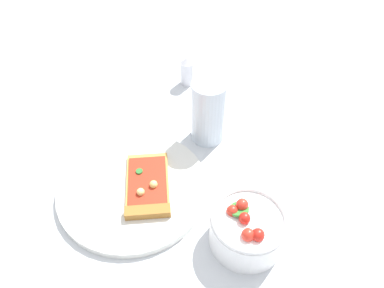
{
  "coord_description": "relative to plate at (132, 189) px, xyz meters",
  "views": [
    {
      "loc": [
        -0.17,
        0.38,
        0.57
      ],
      "look_at": [
        -0.07,
        -0.11,
        0.03
      ],
      "focal_mm": 35.27,
      "sensor_mm": 36.0,
      "label": 1
    }
  ],
  "objects": [
    {
      "name": "pepper_shaker",
      "position": [
        -0.03,
        -0.34,
        0.03
      ],
      "size": [
        0.03,
        0.03,
        0.07
      ],
      "color": "silver",
      "rests_on": "ground_plane"
    },
    {
      "name": "soda_glass",
      "position": [
        -0.11,
        -0.17,
        0.06
      ],
      "size": [
        0.07,
        0.07,
        0.14
      ],
      "color": "silver",
      "rests_on": "ground_plane"
    },
    {
      "name": "salad_bowl",
      "position": [
        -0.22,
        0.06,
        0.03
      ],
      "size": [
        0.12,
        0.12,
        0.08
      ],
      "color": "white",
      "rests_on": "ground_plane"
    },
    {
      "name": "plate",
      "position": [
        0.0,
        0.0,
        0.0
      ],
      "size": [
        0.28,
        0.28,
        0.01
      ],
      "primitive_type": "cylinder",
      "color": "silver",
      "rests_on": "ground_plane"
    },
    {
      "name": "ground_plane",
      "position": [
        -0.02,
        -0.0,
        -0.01
      ],
      "size": [
        2.4,
        2.4,
        0.0
      ],
      "primitive_type": "plane",
      "color": "silver",
      "rests_on": "ground"
    },
    {
      "name": "pizza_slice_main",
      "position": [
        -0.03,
        0.0,
        0.01
      ],
      "size": [
        0.12,
        0.16,
        0.02
      ],
      "color": "gold",
      "rests_on": "plate"
    }
  ]
}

